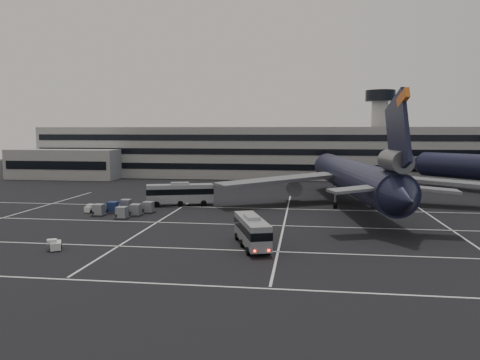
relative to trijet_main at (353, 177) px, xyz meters
name	(u,v)px	position (x,y,z in m)	size (l,w,h in m)	color
ground	(192,229)	(-22.89, -21.56, -5.25)	(260.00, 260.00, 0.00)	black
lane_markings	(200,228)	(-21.94, -20.83, -5.24)	(90.00, 55.62, 0.01)	silver
terminal	(241,152)	(-25.83, 49.59, 1.68)	(125.00, 26.00, 24.00)	gray
hills	(311,182)	(-4.89, 148.44, -17.32)	(352.00, 180.00, 44.00)	#38332B
trijet_main	(353,177)	(0.00, 0.00, 0.00)	(47.06, 57.66, 18.08)	black
bus_near	(252,230)	(-13.94, -29.71, -3.30)	(5.36, 10.32, 3.56)	gray
bus_far	(180,193)	(-29.62, -2.34, -3.02)	(11.80, 5.96, 4.07)	gray
tug_a	(91,209)	(-41.94, -10.99, -4.64)	(1.79, 2.38, 1.37)	silver
tug_b	(56,245)	(-34.99, -34.14, -4.69)	(1.97, 2.28, 1.26)	silver
uld_cluster	(124,209)	(-36.00, -12.02, -4.38)	(9.22, 9.89, 1.79)	#2D2D30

